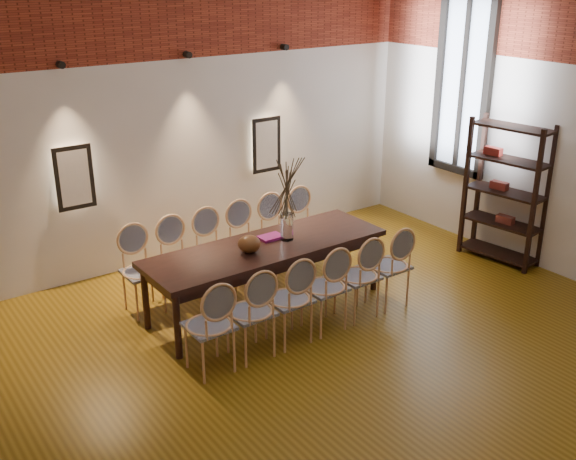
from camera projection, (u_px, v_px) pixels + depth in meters
floor at (357, 380)px, 6.16m from camera, size 7.00×7.00×0.02m
wall_back at (170, 102)px, 8.12m from camera, size 7.00×0.10×4.00m
niche_left at (74, 177)px, 7.60m from camera, size 0.36×0.06×0.66m
niche_right at (265, 144)px, 9.00m from camera, size 0.36×0.06×0.66m
spot_fixture_left at (61, 65)px, 7.12m from camera, size 0.08×0.10×0.08m
spot_fixture_mid at (188, 55)px, 7.93m from camera, size 0.08×0.10×0.08m
spot_fixture_right at (285, 47)px, 8.68m from camera, size 0.08×0.10×0.08m
window_glass at (464, 79)px, 8.75m from camera, size 0.02×0.78×2.38m
window_frame at (463, 80)px, 8.74m from camera, size 0.08×0.90×2.50m
window_mullion at (463, 80)px, 8.74m from camera, size 0.06×0.06×2.40m
dining_table at (267, 277)px, 7.31m from camera, size 2.70×0.89×0.75m
chair_near_a at (209, 326)px, 6.13m from camera, size 0.44×0.44×0.94m
chair_near_b at (250, 312)px, 6.38m from camera, size 0.44×0.44×0.94m
chair_near_c at (288, 299)px, 6.62m from camera, size 0.44×0.44×0.94m
chair_near_d at (324, 287)px, 6.87m from camera, size 0.44×0.44×0.94m
chair_near_e at (357, 276)px, 7.11m from camera, size 0.44×0.44×0.94m
chair_near_f at (388, 266)px, 7.35m from camera, size 0.44×0.44×0.94m
chair_far_a at (143, 272)px, 7.20m from camera, size 0.44×0.44×0.94m
chair_far_b at (180, 262)px, 7.45m from camera, size 0.44×0.44×0.94m
chair_far_c at (215, 253)px, 7.69m from camera, size 0.44×0.44×0.94m
chair_far_d at (248, 244)px, 7.94m from camera, size 0.44×0.44×0.94m
chair_far_e at (279, 235)px, 8.18m from camera, size 0.44×0.44×0.94m
chair_far_f at (309, 228)px, 8.43m from camera, size 0.44×0.44×0.94m
vase at (287, 227)px, 7.27m from camera, size 0.14×0.14×0.30m
dried_branches at (287, 187)px, 7.11m from camera, size 0.50×0.50×0.70m
bowl at (249, 244)px, 6.97m from camera, size 0.24×0.24×0.18m
book at (271, 237)px, 7.35m from camera, size 0.26×0.18×0.03m
shelving_rack at (505, 192)px, 8.38m from camera, size 0.51×1.04×1.80m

